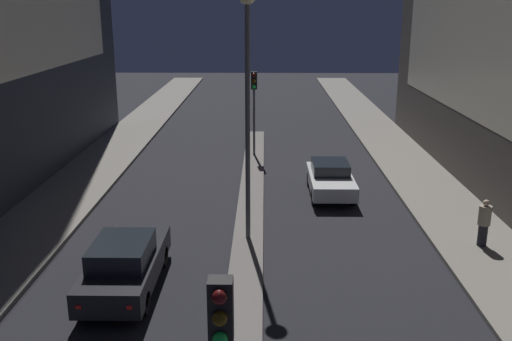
# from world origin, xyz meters

# --- Properties ---
(median_strip) EXTENTS (1.04, 31.36, 0.14)m
(median_strip) POSITION_xyz_m (0.00, 16.68, 0.07)
(median_strip) COLOR #66605B
(median_strip) RESTS_ON ground
(traffic_light_mid) EXTENTS (0.32, 0.42, 4.41)m
(traffic_light_mid) POSITION_xyz_m (0.00, 26.55, 3.38)
(traffic_light_mid) COLOR #4C4C51
(traffic_light_mid) RESTS_ON median_strip
(street_lamp) EXTENTS (0.57, 0.57, 8.29)m
(street_lamp) POSITION_xyz_m (0.00, 15.18, 6.02)
(street_lamp) COLOR #4C4C51
(street_lamp) RESTS_ON median_strip
(car_left_lane) EXTENTS (1.80, 4.68, 1.60)m
(car_left_lane) POSITION_xyz_m (-3.39, 11.66, 0.80)
(car_left_lane) COLOR black
(car_left_lane) RESTS_ON ground
(car_right_lane) EXTENTS (1.80, 4.10, 1.39)m
(car_right_lane) POSITION_xyz_m (3.39, 20.32, 0.72)
(car_right_lane) COLOR silver
(car_right_lane) RESTS_ON ground
(pedestrian_on_right_sidewalk) EXTENTS (0.41, 0.41, 1.61)m
(pedestrian_on_right_sidewalk) POSITION_xyz_m (7.81, 14.61, 0.98)
(pedestrian_on_right_sidewalk) COLOR black
(pedestrian_on_right_sidewalk) RESTS_ON sidewalk_right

